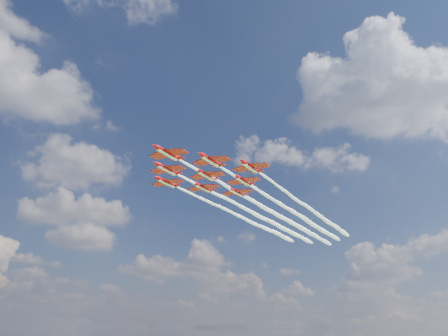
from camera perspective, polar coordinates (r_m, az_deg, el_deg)
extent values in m
cylinder|color=#B70A0B|center=(114.15, -7.38, 1.94)|extent=(8.12, 5.95, 1.23)
cone|color=#B70A0B|center=(110.07, -9.08, 2.89)|extent=(2.54, 2.25, 1.23)
cone|color=#B70A0B|center=(118.10, -5.90, 1.10)|extent=(2.01, 1.85, 1.12)
ellipsoid|color=black|center=(112.69, -8.03, 2.55)|extent=(2.49, 2.13, 0.80)
cube|color=#B70A0B|center=(114.55, -7.22, 1.82)|extent=(8.64, 10.53, 0.16)
cube|color=#B70A0B|center=(117.51, -6.11, 1.23)|extent=(3.52, 4.21, 0.13)
cube|color=#B70A0B|center=(118.05, -6.04, 1.64)|extent=(1.57, 1.12, 2.01)
cube|color=white|center=(113.95, -7.39, 1.68)|extent=(7.53, 5.46, 0.13)
cylinder|color=#B70A0B|center=(118.04, -1.75, 1.01)|extent=(8.12, 5.95, 1.23)
cone|color=#B70A0B|center=(113.61, -3.18, 1.90)|extent=(2.54, 2.25, 1.23)
cone|color=#B70A0B|center=(122.29, -0.51, 0.24)|extent=(2.01, 1.85, 1.12)
ellipsoid|color=black|center=(116.44, -2.31, 1.59)|extent=(2.49, 2.13, 0.80)
cube|color=#B70A0B|center=(118.47, -1.62, 0.90)|extent=(8.64, 10.53, 0.16)
cube|color=#B70A0B|center=(121.65, -0.69, 0.35)|extent=(3.52, 4.21, 0.13)
cube|color=#B70A0B|center=(122.19, -0.64, 0.76)|extent=(1.57, 1.12, 2.01)
cube|color=white|center=(117.84, -1.76, 0.76)|extent=(7.53, 5.46, 0.13)
cylinder|color=#B70A0B|center=(125.54, -7.44, -0.14)|extent=(8.12, 5.95, 1.23)
cone|color=#B70A0B|center=(121.38, -8.98, 0.65)|extent=(2.54, 2.25, 1.23)
cone|color=#B70A0B|center=(129.54, -6.09, -0.83)|extent=(2.01, 1.85, 1.12)
ellipsoid|color=black|center=(124.04, -8.04, 0.39)|extent=(2.49, 2.13, 0.80)
cube|color=#B70A0B|center=(125.94, -7.30, -0.24)|extent=(8.64, 10.53, 0.16)
cube|color=#B70A0B|center=(128.94, -6.29, -0.73)|extent=(3.52, 4.21, 0.13)
cube|color=#B70A0B|center=(129.44, -6.21, -0.34)|extent=(1.57, 1.12, 2.01)
cube|color=white|center=(125.35, -7.46, -0.38)|extent=(7.53, 5.46, 0.13)
cylinder|color=#B70A0B|center=(123.02, 3.46, 0.15)|extent=(8.12, 5.95, 1.23)
cone|color=#B70A0B|center=(118.31, 2.30, 0.97)|extent=(2.54, 2.25, 1.23)
cone|color=#B70A0B|center=(127.50, 4.48, -0.57)|extent=(2.01, 1.85, 1.12)
ellipsoid|color=black|center=(121.31, 3.01, 0.69)|extent=(2.49, 2.13, 0.80)
cube|color=#B70A0B|center=(123.47, 3.58, 0.05)|extent=(8.64, 10.53, 0.16)
cube|color=#B70A0B|center=(126.83, 4.33, -0.46)|extent=(3.52, 4.21, 0.13)
cube|color=#B70A0B|center=(127.36, 4.36, -0.07)|extent=(1.57, 1.12, 2.01)
cube|color=white|center=(122.83, 3.47, -0.09)|extent=(7.53, 5.46, 0.13)
cylinder|color=#B70A0B|center=(129.43, -2.31, -0.91)|extent=(8.12, 5.95, 1.23)
cone|color=#B70A0B|center=(124.96, -3.62, -0.18)|extent=(2.54, 2.25, 1.23)
cone|color=#B70A0B|center=(133.70, -1.16, -1.56)|extent=(2.01, 1.85, 1.12)
ellipsoid|color=black|center=(127.80, -2.82, -0.41)|extent=(2.49, 2.13, 0.80)
cube|color=#B70A0B|center=(129.86, -2.19, -1.01)|extent=(8.64, 10.53, 0.16)
cube|color=#B70A0B|center=(133.06, -1.32, -1.47)|extent=(3.52, 4.21, 0.13)
cube|color=#B70A0B|center=(133.57, -1.27, -1.09)|extent=(1.57, 1.12, 2.01)
cube|color=white|center=(129.25, -2.32, -1.15)|extent=(7.53, 5.46, 0.13)
cylinder|color=#B70A0B|center=(137.06, -7.50, -1.86)|extent=(8.12, 5.95, 1.23)
cone|color=#B70A0B|center=(132.86, -8.90, -1.20)|extent=(2.54, 2.25, 1.23)
cone|color=#B70A0B|center=(141.10, -6.25, -2.45)|extent=(2.01, 1.85, 1.12)
ellipsoid|color=black|center=(135.53, -8.04, -1.40)|extent=(2.49, 2.13, 0.80)
cube|color=#B70A0B|center=(137.47, -7.36, -1.95)|extent=(8.64, 10.53, 0.16)
cube|color=#B70A0B|center=(140.49, -6.43, -2.37)|extent=(3.52, 4.21, 0.13)
cube|color=#B70A0B|center=(140.97, -6.37, -2.00)|extent=(1.57, 1.12, 2.01)
cube|color=white|center=(136.89, -7.51, -2.08)|extent=(7.53, 5.46, 0.13)
cylinder|color=#B70A0B|center=(134.31, 2.49, -1.64)|extent=(8.12, 5.95, 1.23)
cone|color=#B70A0B|center=(129.60, 1.39, -0.95)|extent=(2.54, 2.25, 1.23)
cone|color=#B70A0B|center=(138.80, 3.45, -2.24)|extent=(2.01, 1.85, 1.12)
ellipsoid|color=black|center=(132.58, 2.05, -1.16)|extent=(2.49, 2.13, 0.80)
cube|color=#B70A0B|center=(134.77, 2.59, -1.72)|extent=(8.64, 10.53, 0.16)
cube|color=#B70A0B|center=(138.13, 3.31, -2.15)|extent=(3.52, 4.21, 0.13)
cube|color=#B70A0B|center=(138.64, 3.34, -1.78)|extent=(1.57, 1.12, 2.01)
cube|color=white|center=(134.14, 2.49, -1.86)|extent=(7.53, 5.46, 0.13)
cylinder|color=#B70A0B|center=(140.95, -2.78, -2.53)|extent=(8.12, 5.95, 1.23)
cone|color=#B70A0B|center=(136.46, -4.00, -1.91)|extent=(2.54, 2.25, 1.23)
cone|color=#B70A0B|center=(145.23, -1.70, -3.08)|extent=(2.01, 1.85, 1.12)
ellipsoid|color=black|center=(139.30, -3.25, -2.09)|extent=(2.49, 2.13, 0.80)
cube|color=#B70A0B|center=(141.38, -2.66, -2.61)|extent=(8.64, 10.53, 0.16)
cube|color=#B70A0B|center=(144.59, -1.86, -3.00)|extent=(3.52, 4.21, 0.13)
cube|color=#B70A0B|center=(145.07, -1.81, -2.64)|extent=(1.57, 1.12, 2.01)
cube|color=white|center=(140.78, -2.78, -2.75)|extent=(7.53, 5.46, 0.13)
cylinder|color=#B70A0B|center=(145.75, 1.66, -3.14)|extent=(8.12, 5.95, 1.23)
cone|color=#B70A0B|center=(141.03, 0.63, -2.56)|extent=(2.54, 2.25, 1.23)
cone|color=#B70A0B|center=(150.24, 2.58, -3.65)|extent=(2.01, 1.85, 1.12)
ellipsoid|color=black|center=(144.00, 1.25, -2.73)|extent=(2.49, 2.13, 0.80)
cube|color=#B70A0B|center=(146.21, 1.76, -3.22)|extent=(8.64, 10.53, 0.16)
cube|color=#B70A0B|center=(149.57, 2.44, -3.58)|extent=(3.52, 4.21, 0.13)
cube|color=#B70A0B|center=(150.05, 2.48, -3.23)|extent=(1.57, 1.12, 2.01)
cube|color=white|center=(145.59, 1.66, -3.35)|extent=(7.53, 5.46, 0.13)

